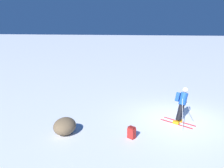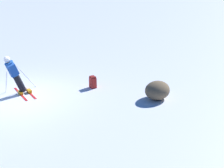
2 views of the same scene
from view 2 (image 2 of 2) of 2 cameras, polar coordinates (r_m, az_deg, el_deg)
The scene contains 4 objects.
ground_plane at distance 15.22m, azimuth -14.43°, elevation -1.97°, with size 300.00×300.00×0.00m, color white.
skier at distance 15.11m, azimuth -14.62°, elevation 1.54°, with size 1.56×1.65×1.68m.
spare_backpack at distance 15.70m, azimuth -2.94°, elevation 0.30°, with size 0.33×0.37×0.50m.
exposed_boulder_0 at distance 14.56m, azimuth 6.93°, elevation -0.96°, with size 1.09×0.93×0.71m, color brown.
Camera 2 is at (9.32, 10.70, 5.51)m, focal length 60.00 mm.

